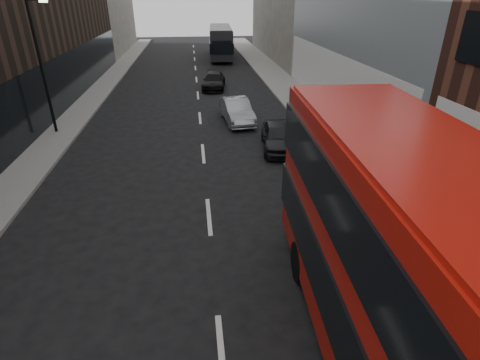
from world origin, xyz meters
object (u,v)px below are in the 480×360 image
object	(u,v)px
red_bus	(440,306)
car_b	(237,111)
street_lamp	(41,59)
grey_bus	(221,41)
car_c	(214,81)
car_a	(278,136)

from	to	relation	value
red_bus	car_b	distance (m)	18.70
street_lamp	car_b	bearing A→B (deg)	4.98
grey_bus	car_c	bearing A→B (deg)	-93.34
car_b	car_c	world-z (taller)	car_b
red_bus	street_lamp	bearing A→B (deg)	126.73
street_lamp	car_b	xyz separation A→B (m)	(10.50, 0.92, -3.46)
grey_bus	car_c	size ratio (longest dim) A/B	2.57
grey_bus	car_c	world-z (taller)	grey_bus
car_b	car_c	bearing A→B (deg)	89.38
red_bus	grey_bus	bearing A→B (deg)	93.45
red_bus	car_a	size ratio (longest dim) A/B	3.13
street_lamp	car_b	size ratio (longest dim) A/B	1.59
car_c	car_a	bearing A→B (deg)	-72.69
red_bus	grey_bus	distance (m)	44.12
car_a	car_c	xyz separation A→B (m)	(-2.47, 14.02, -0.05)
grey_bus	car_a	size ratio (longest dim) A/B	2.80
car_c	street_lamp	bearing A→B (deg)	-126.07
street_lamp	car_c	bearing A→B (deg)	46.61
street_lamp	red_bus	size ratio (longest dim) A/B	0.55
grey_bus	car_b	distance (m)	25.61
red_bus	car_b	xyz separation A→B (m)	(-1.18, 18.55, -2.09)
car_a	car_b	size ratio (longest dim) A/B	0.92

